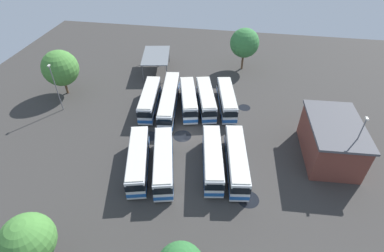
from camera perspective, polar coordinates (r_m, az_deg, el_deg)
The scene contains 21 objects.
ground_plane at distance 48.71m, azimuth -0.84°, elevation -1.62°, with size 94.57×94.57×0.00m, color #383533.
bus_row0_slot0 at distance 54.29m, azimuth -8.17°, elevation 5.15°, with size 11.53×3.92×3.52m.
bus_row0_slot1 at distance 53.87m, azimuth -4.42°, elevation 5.16°, with size 15.25×4.40×3.52m.
bus_row0_slot2 at distance 53.72m, azimuth -0.69°, elevation 5.18°, with size 11.21×5.12×3.52m.
bus_row0_slot3 at distance 53.86m, azimuth 2.69°, elevation 5.23°, with size 11.25×5.16×3.52m.
bus_row0_slot4 at distance 54.06m, azimuth 6.68°, elevation 5.13°, with size 11.17×4.58×3.52m.
bus_row1_slot0 at distance 42.43m, azimuth -10.34°, elevation -6.44°, with size 11.56×5.22×3.52m.
bus_row1_slot1 at distance 41.71m, azimuth -5.53°, elevation -6.83°, with size 11.74×5.11×3.52m.
bus_row1_slot3 at distance 42.00m, azimuth 3.97°, elevation -6.32°, with size 11.58×4.29×3.52m.
bus_row1_slot4 at distance 42.16m, azimuth 8.55°, elevation -6.55°, with size 12.13×4.13×3.52m.
depot_building at distance 47.58m, azimuth 25.28°, elevation -2.47°, with size 11.89×7.90×6.04m.
maintenance_shelter at distance 65.74m, azimuth -6.97°, elevation 13.30°, with size 10.41×7.16×3.84m.
lamp_post_by_building at distance 44.83m, azimuth 28.98°, elevation -3.04°, with size 0.56×0.28×9.49m.
lamp_post_near_entrance at distance 56.74m, azimuth -24.82°, elevation 6.95°, with size 0.56×0.28×9.00m.
tree_west_edge at distance 61.43m, azimuth -24.08°, elevation 10.18°, with size 6.71×6.71×8.85m.
tree_east_edge at distance 66.27m, azimuth 10.11°, elevation 15.51°, with size 6.19×6.19×9.17m.
tree_north_edge at distance 34.01m, azimuth -29.12°, elevation -18.73°, with size 5.24×5.24×8.02m.
puddle_front_lane at distance 55.64m, azimuth 10.07°, elevation 3.52°, with size 2.22×2.22×0.01m, color black.
puddle_centre_drain at distance 48.41m, azimuth -1.89°, elevation -1.95°, with size 2.98×2.98×0.01m, color black.
puddle_back_corner at distance 40.29m, azimuth 10.77°, elevation -13.73°, with size 2.89×2.89×0.01m, color black.
puddle_near_shelter at distance 48.81m, azimuth -8.22°, elevation -2.00°, with size 2.61×2.61×0.01m, color black.
Camera 1 is at (36.53, 6.92, 31.48)m, focal length 27.63 mm.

